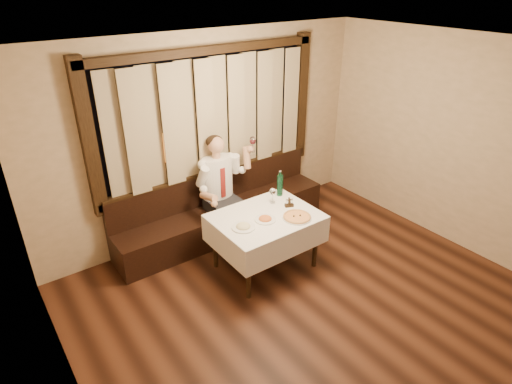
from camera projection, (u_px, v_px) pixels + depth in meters
room at (309, 182)px, 4.37m from camera, size 5.01×6.01×2.81m
banquette at (223, 213)px, 6.18m from camera, size 3.20×0.61×0.94m
dining_table at (265, 223)px, 5.29m from camera, size 1.27×0.97×0.76m
pizza at (297, 217)px, 5.18m from camera, size 0.36×0.36×0.04m
pasta_red at (265, 217)px, 5.13m from camera, size 0.26×0.26×0.09m
pasta_cream at (243, 225)px, 4.97m from camera, size 0.28×0.28×0.09m
green_bottle at (280, 185)px, 5.65m from camera, size 0.08×0.08×0.36m
table_wine_glass at (273, 192)px, 5.46m from camera, size 0.08×0.08×0.21m
cruet_caddy at (289, 204)px, 5.42m from camera, size 0.12×0.09×0.12m
seated_man at (221, 182)px, 5.83m from camera, size 0.85×0.63×1.50m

